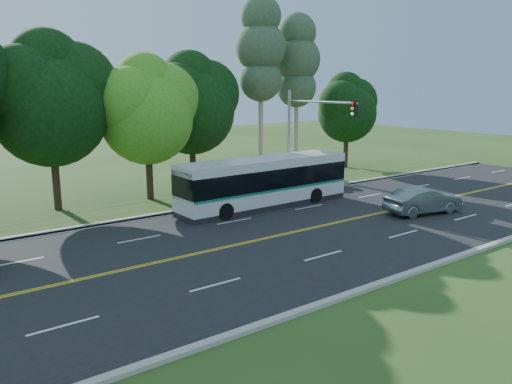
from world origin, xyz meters
TOP-DOWN VIEW (x-y plane):
  - ground at (0.00, 0.00)m, footprint 120.00×120.00m
  - road at (0.00, 0.00)m, footprint 60.00×14.00m
  - curb_north at (0.00, 7.15)m, footprint 60.00×0.30m
  - curb_south at (0.00, -7.15)m, footprint 60.00×0.30m
  - grass_verge at (0.00, 9.00)m, footprint 60.00×4.00m
  - lane_markings at (-0.09, 0.00)m, footprint 57.60×13.82m
  - tree_row at (-5.15, 12.13)m, footprint 44.70×9.10m
  - bougainvillea_hedge at (7.18, 8.15)m, footprint 9.50×2.25m
  - traffic_signal at (6.49, 5.40)m, footprint 0.42×6.10m
  - transit_bus at (2.89, 5.23)m, footprint 11.44×2.70m
  - sedan at (9.30, -1.52)m, footprint 4.88×2.53m

SIDE VIEW (x-z plane):
  - ground at x=0.00m, z-range 0.00..0.00m
  - road at x=0.00m, z-range 0.00..0.02m
  - lane_markings at x=-0.09m, z-range 0.02..0.02m
  - grass_verge at x=0.00m, z-range 0.00..0.10m
  - curb_north at x=0.00m, z-range 0.00..0.15m
  - curb_south at x=0.00m, z-range 0.00..0.15m
  - bougainvillea_hedge at x=7.18m, z-range -0.03..1.47m
  - sedan at x=9.30m, z-range 0.02..1.55m
  - transit_bus at x=2.89m, z-range 0.01..2.99m
  - traffic_signal at x=6.49m, z-range 1.17..8.17m
  - tree_row at x=-5.15m, z-range -0.19..13.65m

